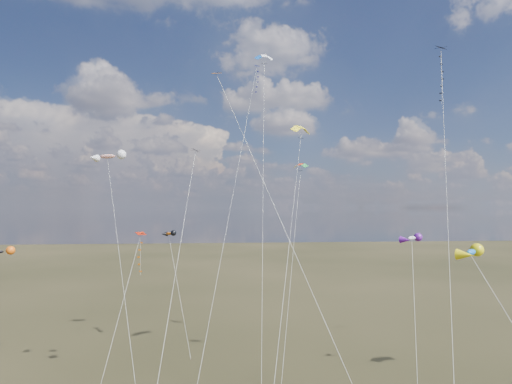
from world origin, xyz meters
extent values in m
cube|color=black|center=(18.69, 15.94, 33.69)|extent=(1.22, 1.20, 0.44)
cylinder|color=silver|center=(12.98, 4.74, 16.85)|extent=(11.44, 22.42, 33.70)
cube|color=#0B1247|center=(2.36, 39.15, 38.57)|extent=(0.98, 0.95, 0.37)
cylinder|color=silver|center=(-1.99, 23.03, 19.28)|extent=(8.72, 32.27, 38.58)
cube|color=black|center=(-6.09, 18.91, 23.27)|extent=(0.88, 0.93, 0.37)
cylinder|color=silver|center=(-7.50, 10.46, 11.63)|extent=(2.85, 16.92, 23.28)
cube|color=#A01704|center=(-11.77, 20.94, 14.74)|extent=(1.27, 1.26, 0.29)
cylinder|color=silver|center=(-13.05, 16.54, 7.37)|extent=(2.59, 8.83, 14.75)
cube|color=#CD6C0C|center=(-4.03, 15.64, 30.27)|extent=(1.02, 0.99, 0.29)
cylinder|color=silver|center=(1.25, 6.35, 15.14)|extent=(10.60, 18.63, 30.28)
cylinder|color=silver|center=(2.37, 13.19, 13.37)|extent=(6.98, 21.74, 26.76)
cylinder|color=silver|center=(0.72, 18.13, 18.11)|extent=(2.65, 19.22, 36.23)
cylinder|color=silver|center=(4.88, 24.44, 11.61)|extent=(5.11, 15.22, 23.23)
ellipsoid|color=#C1560B|center=(-9.92, 32.98, 14.03)|extent=(2.22, 2.57, 0.90)
cylinder|color=silver|center=(-8.29, 29.29, 7.01)|extent=(3.28, 7.40, 14.04)
cube|color=#332316|center=(-6.67, 25.60, 0.06)|extent=(0.10, 0.10, 0.12)
ellipsoid|color=silver|center=(11.60, 7.79, 14.96)|extent=(2.27, 1.99, 0.69)
cylinder|color=silver|center=(10.00, 3.85, 7.48)|extent=(3.23, 7.90, 14.97)
ellipsoid|color=#EF4D25|center=(-15.62, 22.74, 22.95)|extent=(3.90, 2.38, 1.16)
cylinder|color=silver|center=(-12.79, 16.12, 11.48)|extent=(5.68, 13.26, 22.96)
ellipsoid|color=blue|center=(11.70, -0.39, 14.61)|extent=(2.34, 2.16, 0.95)
camera|label=1|loc=(-4.77, -27.60, 17.40)|focal=32.00mm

